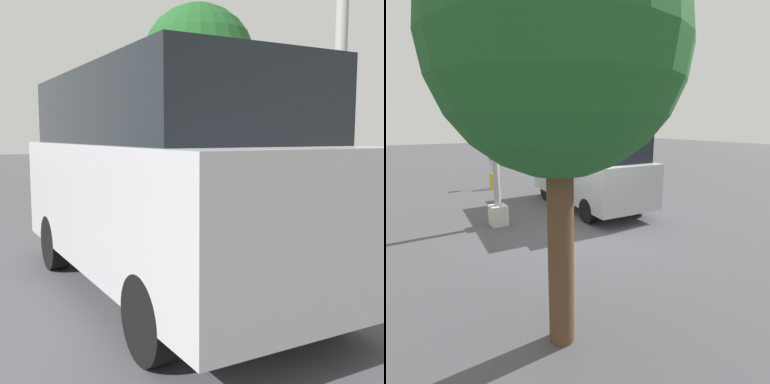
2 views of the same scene
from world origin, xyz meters
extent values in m
plane|color=#4C4C51|center=(0.00, 0.00, 0.00)|extent=(80.00, 80.00, 0.00)
cylinder|color=#9E9EA3|center=(0.29, 0.60, 0.52)|extent=(0.05, 0.05, 1.04)
cube|color=gray|center=(0.29, 0.60, 1.17)|extent=(0.22, 0.15, 0.26)
sphere|color=#14662D|center=(0.29, 0.60, 1.32)|extent=(0.11, 0.11, 0.11)
cylinder|color=#9E9EA3|center=(6.72, 0.49, 0.59)|extent=(0.05, 0.05, 1.17)
cube|color=gray|center=(6.72, 0.49, 1.30)|extent=(0.22, 0.15, 0.26)
sphere|color=navy|center=(6.72, 0.49, 1.46)|extent=(0.11, 0.11, 0.11)
cube|color=beige|center=(1.66, 1.66, 0.28)|extent=(0.44, 0.44, 0.55)
cylinder|color=#9E9E9E|center=(1.66, 1.66, 3.39)|extent=(0.18, 0.18, 5.69)
cube|color=#B2B2B7|center=(2.03, -1.46, 0.99)|extent=(4.91, 2.14, 1.28)
cube|color=black|center=(1.91, -1.45, 2.02)|extent=(3.94, 1.95, 0.77)
cube|color=orange|center=(4.42, -0.93, 0.50)|extent=(0.09, 0.12, 0.20)
cylinder|color=black|center=(3.56, -0.67, 0.35)|extent=(0.70, 0.26, 0.70)
cylinder|color=black|center=(3.49, -2.37, 0.35)|extent=(0.70, 0.26, 0.70)
cylinder|color=black|center=(0.57, -0.54, 0.35)|extent=(0.70, 0.26, 0.70)
cylinder|color=black|center=(0.50, -2.24, 0.35)|extent=(0.70, 0.26, 0.70)
cylinder|color=#513823|center=(-3.16, 2.26, 1.25)|extent=(0.31, 0.31, 2.50)
sphere|color=#1E5623|center=(-3.16, 2.26, 3.44)|extent=(2.67, 2.67, 2.67)
cylinder|color=gold|center=(6.39, 0.55, 0.28)|extent=(0.20, 0.20, 0.57)
sphere|color=gold|center=(6.39, 0.55, 0.62)|extent=(0.18, 0.18, 0.18)
camera|label=1|loc=(6.63, -3.95, 1.72)|focal=45.00mm
camera|label=2|loc=(-6.12, 3.79, 2.69)|focal=28.00mm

